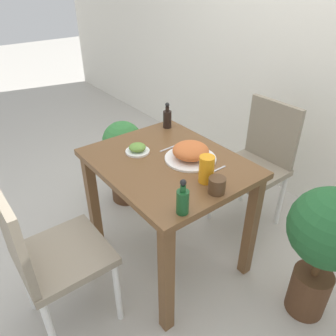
{
  "coord_description": "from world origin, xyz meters",
  "views": [
    {
      "loc": [
        1.25,
        -0.96,
        1.68
      ],
      "look_at": [
        0.0,
        0.0,
        0.7
      ],
      "focal_mm": 35.0,
      "sensor_mm": 36.0,
      "label": 1
    }
  ],
  "objects_px": {
    "potted_plant_right": "(326,239)",
    "side_plate": "(137,149)",
    "chair_near": "(46,253)",
    "food_plate": "(191,152)",
    "drink_cup": "(217,185)",
    "chair_far": "(258,158)",
    "juice_glass": "(206,169)",
    "condiment_bottle": "(183,200)",
    "sauce_bottle": "(167,118)",
    "potted_plant_left": "(124,157)"
  },
  "relations": [
    {
      "from": "potted_plant_right",
      "to": "side_plate",
      "type": "bearing_deg",
      "value": -154.7
    },
    {
      "from": "chair_near",
      "to": "side_plate",
      "type": "xyz_separation_m",
      "value": [
        -0.2,
        0.67,
        0.25
      ]
    },
    {
      "from": "food_plate",
      "to": "drink_cup",
      "type": "xyz_separation_m",
      "value": [
        0.31,
        -0.11,
        -0.0
      ]
    },
    {
      "from": "chair_far",
      "to": "side_plate",
      "type": "relative_size",
      "value": 6.48
    },
    {
      "from": "side_plate",
      "to": "drink_cup",
      "type": "height_order",
      "value": "drink_cup"
    },
    {
      "from": "side_plate",
      "to": "juice_glass",
      "type": "xyz_separation_m",
      "value": [
        0.46,
        0.11,
        0.05
      ]
    },
    {
      "from": "juice_glass",
      "to": "condiment_bottle",
      "type": "bearing_deg",
      "value": -64.93
    },
    {
      "from": "chair_far",
      "to": "side_plate",
      "type": "xyz_separation_m",
      "value": [
        -0.24,
        -0.84,
        0.25
      ]
    },
    {
      "from": "chair_far",
      "to": "food_plate",
      "type": "height_order",
      "value": "chair_far"
    },
    {
      "from": "chair_far",
      "to": "side_plate",
      "type": "height_order",
      "value": "chair_far"
    },
    {
      "from": "chair_near",
      "to": "food_plate",
      "type": "bearing_deg",
      "value": -93.1
    },
    {
      "from": "condiment_bottle",
      "to": "sauce_bottle",
      "type": "bearing_deg",
      "value": 146.71
    },
    {
      "from": "juice_glass",
      "to": "potted_plant_right",
      "type": "relative_size",
      "value": 0.18
    },
    {
      "from": "food_plate",
      "to": "potted_plant_left",
      "type": "relative_size",
      "value": 0.42
    },
    {
      "from": "chair_far",
      "to": "potted_plant_right",
      "type": "xyz_separation_m",
      "value": [
        0.73,
        -0.39,
        0.01
      ]
    },
    {
      "from": "potted_plant_left",
      "to": "potted_plant_right",
      "type": "distance_m",
      "value": 1.55
    },
    {
      "from": "side_plate",
      "to": "juice_glass",
      "type": "bearing_deg",
      "value": 12.98
    },
    {
      "from": "food_plate",
      "to": "drink_cup",
      "type": "bearing_deg",
      "value": -18.48
    },
    {
      "from": "potted_plant_right",
      "to": "drink_cup",
      "type": "bearing_deg",
      "value": -137.53
    },
    {
      "from": "potted_plant_left",
      "to": "juice_glass",
      "type": "bearing_deg",
      "value": -5.79
    },
    {
      "from": "chair_far",
      "to": "sauce_bottle",
      "type": "distance_m",
      "value": 0.71
    },
    {
      "from": "sauce_bottle",
      "to": "condiment_bottle",
      "type": "bearing_deg",
      "value": -33.29
    },
    {
      "from": "chair_far",
      "to": "sauce_bottle",
      "type": "relative_size",
      "value": 5.27
    },
    {
      "from": "chair_far",
      "to": "potted_plant_left",
      "type": "relative_size",
      "value": 1.32
    },
    {
      "from": "chair_near",
      "to": "chair_far",
      "type": "height_order",
      "value": "same"
    },
    {
      "from": "food_plate",
      "to": "chair_far",
      "type": "bearing_deg",
      "value": 90.76
    },
    {
      "from": "food_plate",
      "to": "juice_glass",
      "type": "distance_m",
      "value": 0.23
    },
    {
      "from": "juice_glass",
      "to": "sauce_bottle",
      "type": "height_order",
      "value": "sauce_bottle"
    },
    {
      "from": "potted_plant_left",
      "to": "food_plate",
      "type": "bearing_deg",
      "value": -1.38
    },
    {
      "from": "chair_far",
      "to": "food_plate",
      "type": "relative_size",
      "value": 3.16
    },
    {
      "from": "sauce_bottle",
      "to": "potted_plant_left",
      "type": "distance_m",
      "value": 0.59
    },
    {
      "from": "sauce_bottle",
      "to": "condiment_bottle",
      "type": "relative_size",
      "value": 1.0
    },
    {
      "from": "food_plate",
      "to": "potted_plant_left",
      "type": "height_order",
      "value": "food_plate"
    },
    {
      "from": "food_plate",
      "to": "potted_plant_right",
      "type": "xyz_separation_m",
      "value": [
        0.72,
        0.27,
        -0.26
      ]
    },
    {
      "from": "juice_glass",
      "to": "potted_plant_left",
      "type": "height_order",
      "value": "juice_glass"
    },
    {
      "from": "side_plate",
      "to": "potted_plant_right",
      "type": "bearing_deg",
      "value": 25.3
    },
    {
      "from": "drink_cup",
      "to": "juice_glass",
      "type": "height_order",
      "value": "juice_glass"
    },
    {
      "from": "side_plate",
      "to": "potted_plant_right",
      "type": "distance_m",
      "value": 1.1
    },
    {
      "from": "juice_glass",
      "to": "potted_plant_right",
      "type": "bearing_deg",
      "value": 34.73
    },
    {
      "from": "side_plate",
      "to": "potted_plant_right",
      "type": "xyz_separation_m",
      "value": [
        0.97,
        0.46,
        -0.24
      ]
    },
    {
      "from": "potted_plant_left",
      "to": "potted_plant_right",
      "type": "height_order",
      "value": "potted_plant_right"
    },
    {
      "from": "chair_far",
      "to": "side_plate",
      "type": "distance_m",
      "value": 0.91
    },
    {
      "from": "chair_near",
      "to": "drink_cup",
      "type": "relative_size",
      "value": 11.05
    },
    {
      "from": "drink_cup",
      "to": "potted_plant_left",
      "type": "relative_size",
      "value": 0.12
    },
    {
      "from": "drink_cup",
      "to": "potted_plant_left",
      "type": "xyz_separation_m",
      "value": [
        -1.12,
        0.12,
        -0.4
      ]
    },
    {
      "from": "juice_glass",
      "to": "potted_plant_left",
      "type": "distance_m",
      "value": 1.11
    },
    {
      "from": "food_plate",
      "to": "condiment_bottle",
      "type": "bearing_deg",
      "value": -45.29
    },
    {
      "from": "potted_plant_left",
      "to": "potted_plant_right",
      "type": "bearing_deg",
      "value": 9.3
    },
    {
      "from": "potted_plant_left",
      "to": "potted_plant_right",
      "type": "relative_size",
      "value": 0.85
    },
    {
      "from": "chair_near",
      "to": "chair_far",
      "type": "relative_size",
      "value": 1.0
    }
  ]
}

